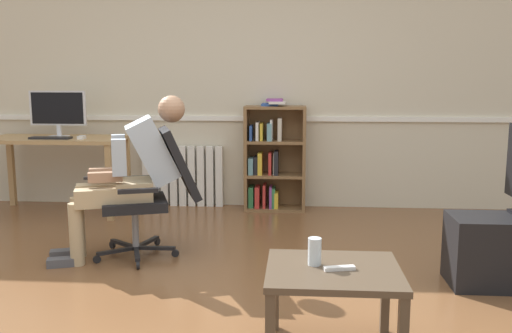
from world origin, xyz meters
The scene contains 13 objects.
ground_plane centered at (0.00, 0.00, 0.00)m, with size 18.00×18.00×0.00m, color brown.
back_wall centered at (0.00, 2.65, 1.35)m, with size 12.00×0.13×2.70m.
computer_desk centered at (-1.93, 2.15, 0.65)m, with size 1.33×0.63×0.76m.
imac_monitor centered at (-1.92, 2.23, 1.02)m, with size 0.57×0.14×0.45m.
keyboard centered at (-1.91, 2.01, 0.77)m, with size 0.39×0.12×0.02m, color black.
computer_mouse centered at (-1.62, 2.03, 0.77)m, with size 0.06×0.10×0.03m, color white.
bookshelf centered at (0.19, 2.44, 0.52)m, with size 0.61×0.29×1.13m.
radiator centered at (-0.75, 2.54, 0.32)m, with size 0.85×0.08×0.63m.
office_chair centered at (-0.61, 0.90, 0.52)m, with size 0.82×0.68×0.97m.
person_seated centered at (-0.78, 0.84, 0.65)m, with size 1.02×0.61×1.21m.
coffee_table centered at (0.63, -0.55, 0.37)m, with size 0.64×0.56×0.44m.
drinking_glass centered at (0.54, -0.51, 0.51)m, with size 0.07×0.07×0.13m, color silver.
spare_remote centered at (0.65, -0.57, 0.45)m, with size 0.04×0.15×0.02m, color white.
Camera 1 is at (0.45, -3.11, 1.34)m, focal length 38.89 mm.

